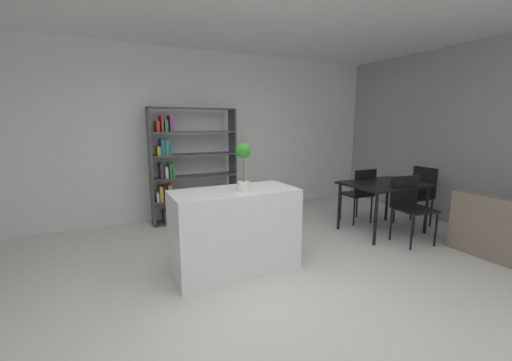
{
  "coord_description": "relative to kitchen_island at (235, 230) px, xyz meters",
  "views": [
    {
      "loc": [
        -1.41,
        -2.6,
        1.64
      ],
      "look_at": [
        -0.02,
        0.2,
        1.06
      ],
      "focal_mm": 22.13,
      "sensor_mm": 36.0,
      "label": 1
    }
  ],
  "objects": [
    {
      "name": "dining_table",
      "position": [
        2.47,
        0.18,
        0.22
      ],
      "size": [
        1.15,
        0.84,
        0.75
      ],
      "color": "black",
      "rests_on": "ground_plane"
    },
    {
      "name": "back_partition",
      "position": [
        0.13,
        2.33,
        0.96
      ],
      "size": [
        7.51,
        0.06,
        2.83
      ],
      "primitive_type": "cube",
      "color": "white",
      "rests_on": "ground_plane"
    },
    {
      "name": "kitchen_island",
      "position": [
        0.0,
        0.0,
        0.0
      ],
      "size": [
        1.36,
        0.63,
        0.92
      ],
      "primitive_type": "cube",
      "color": "white",
      "rests_on": "ground_plane"
    },
    {
      "name": "potted_plant_on_island",
      "position": [
        0.08,
        -0.06,
        0.77
      ],
      "size": [
        0.16,
        0.16,
        0.51
      ],
      "color": "white",
      "rests_on": "kitchen_island"
    },
    {
      "name": "right_partition_gray",
      "position": [
        3.86,
        -0.5,
        0.96
      ],
      "size": [
        0.06,
        5.71,
        2.83
      ],
      "primitive_type": "cube",
      "color": "#9E9EA3",
      "rests_on": "ground_plane"
    },
    {
      "name": "open_bookshelf",
      "position": [
        -0.06,
        2.03,
        0.47
      ],
      "size": [
        1.41,
        0.33,
        1.87
      ],
      "color": "#4C4C51",
      "rests_on": "ground_plane"
    },
    {
      "name": "dining_chair_near",
      "position": [
        2.49,
        -0.27,
        0.1
      ],
      "size": [
        0.52,
        0.5,
        0.91
      ],
      "rotation": [
        0.0,
        0.0,
        -0.15
      ],
      "color": "black",
      "rests_on": "ground_plane"
    },
    {
      "name": "dining_chair_window_side",
      "position": [
        3.27,
        0.17,
        0.09
      ],
      "size": [
        0.47,
        0.44,
        0.93
      ],
      "rotation": [
        0.0,
        0.0,
        -1.61
      ],
      "color": "black",
      "rests_on": "ground_plane"
    },
    {
      "name": "dining_chair_far",
      "position": [
        2.47,
        0.63,
        0.09
      ],
      "size": [
        0.44,
        0.44,
        0.9
      ],
      "rotation": [
        0.0,
        0.0,
        3.07
      ],
      "color": "black",
      "rests_on": "ground_plane"
    },
    {
      "name": "ground_plane",
      "position": [
        0.13,
        -0.5,
        -0.46
      ],
      "size": [
        10.35,
        10.35,
        0.0
      ],
      "primitive_type": "plane",
      "color": "silver"
    }
  ]
}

